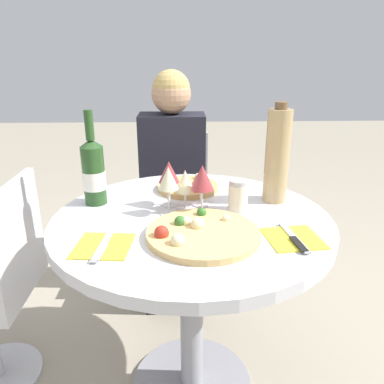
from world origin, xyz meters
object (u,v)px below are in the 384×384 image
object	(u,v)px
dining_table	(192,256)
tall_carafe	(277,156)
pizza_large	(201,233)
wine_bottle	(94,172)
chair_behind_diner	(174,212)
seated_diner	(173,198)

from	to	relation	value
dining_table	tall_carafe	bearing A→B (deg)	23.39
tall_carafe	pizza_large	bearing A→B (deg)	-135.25
dining_table	pizza_large	size ratio (longest dim) A/B	2.75
dining_table	tall_carafe	size ratio (longest dim) A/B	2.60
wine_bottle	chair_behind_diner	bearing A→B (deg)	68.44
dining_table	wine_bottle	size ratio (longest dim) A/B	2.78
chair_behind_diner	tall_carafe	world-z (taller)	tall_carafe
wine_bottle	tall_carafe	distance (m)	0.64
dining_table	chair_behind_diner	distance (m)	0.81
chair_behind_diner	seated_diner	xyz separation A→B (m)	(0.00, -0.13, 0.13)
wine_bottle	pizza_large	bearing A→B (deg)	-37.71
pizza_large	chair_behind_diner	bearing A→B (deg)	95.73
chair_behind_diner	tall_carafe	xyz separation A→B (m)	(0.37, -0.66, 0.49)
dining_table	pizza_large	xyz separation A→B (m)	(0.02, -0.15, 0.16)
tall_carafe	chair_behind_diner	bearing A→B (deg)	119.59
pizza_large	wine_bottle	size ratio (longest dim) A/B	1.01
seated_diner	wine_bottle	distance (m)	0.67
seated_diner	chair_behind_diner	bearing A→B (deg)	-90.00
dining_table	pizza_large	bearing A→B (deg)	-81.99
dining_table	wine_bottle	distance (m)	0.44
chair_behind_diner	seated_diner	bearing A→B (deg)	90.00
tall_carafe	dining_table	bearing A→B (deg)	-156.61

